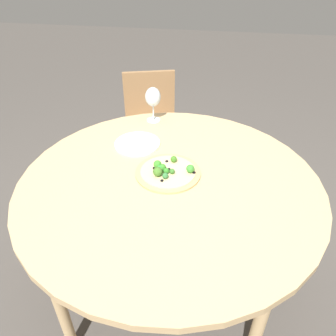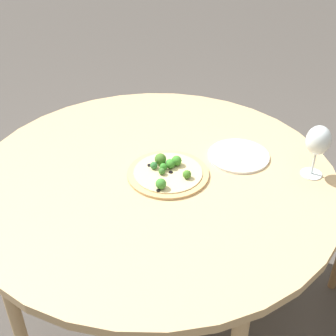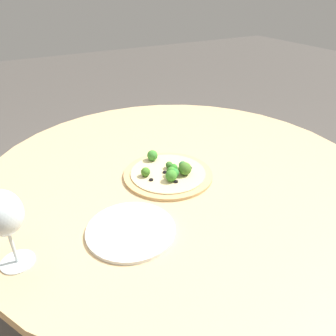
% 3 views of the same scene
% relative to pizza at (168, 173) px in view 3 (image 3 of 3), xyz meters
% --- Properties ---
extents(ground_plane, '(12.00, 12.00, 0.00)m').
position_rel_pizza_xyz_m(ground_plane, '(-0.05, -0.02, -0.78)').
color(ground_plane, '#4C4742').
extents(dining_table, '(1.32, 1.32, 0.77)m').
position_rel_pizza_xyz_m(dining_table, '(-0.05, -0.02, -0.07)').
color(dining_table, tan).
rests_on(dining_table, ground_plane).
extents(pizza, '(0.29, 0.29, 0.06)m').
position_rel_pizza_xyz_m(pizza, '(0.00, 0.00, 0.00)').
color(pizza, tan).
rests_on(pizza, dining_table).
extents(wine_glass, '(0.09, 0.09, 0.20)m').
position_rel_pizza_xyz_m(wine_glass, '(0.49, 0.16, 0.13)').
color(wine_glass, silver).
rests_on(wine_glass, dining_table).
extents(plate_near, '(0.23, 0.23, 0.01)m').
position_rel_pizza_xyz_m(plate_near, '(0.22, 0.19, -0.01)').
color(plate_near, silver).
rests_on(plate_near, dining_table).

